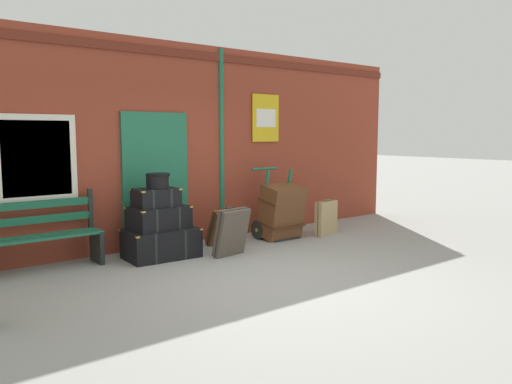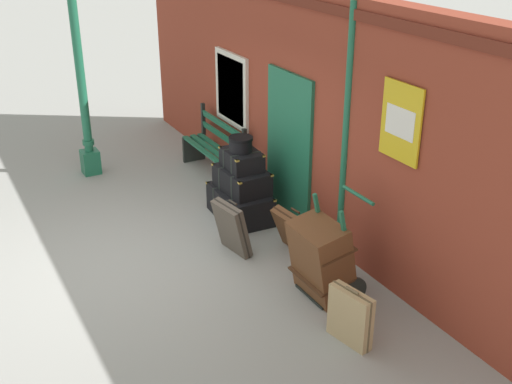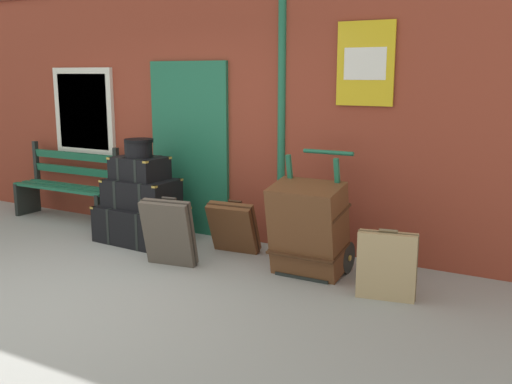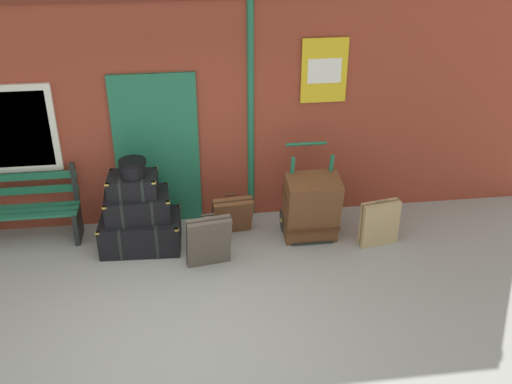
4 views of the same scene
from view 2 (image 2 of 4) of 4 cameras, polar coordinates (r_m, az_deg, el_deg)
name	(u,v)px [view 2 (image 2 of 4)]	position (r m, az deg, el deg)	size (l,w,h in m)	color
ground_plane	(132,263)	(8.21, -11.05, -6.28)	(60.00, 60.00, 0.00)	gray
brick_facade	(309,111)	(8.59, 4.73, 7.24)	(10.40, 0.35, 3.20)	brown
lamp_post	(84,107)	(10.63, -15.14, 7.37)	(0.28, 0.28, 3.02)	#1E6647
platform_bench	(215,150)	(10.46, -3.67, 3.81)	(1.60, 0.43, 1.01)	#1E6647
steamer_trunk_base	(240,204)	(9.09, -1.43, -1.09)	(1.04, 0.70, 0.43)	black
steamer_trunk_middle	(242,180)	(8.96, -1.26, 1.13)	(0.83, 0.58, 0.33)	black
steamer_trunk_top	(242,160)	(8.88, -1.28, 2.93)	(0.63, 0.48, 0.27)	black
round_hatbox	(241,143)	(8.76, -1.39, 4.39)	(0.34, 0.34, 0.22)	black
porters_trolley	(333,270)	(7.45, 6.95, -6.99)	(0.71, 0.64, 1.19)	black
large_brown_trunk	(321,259)	(7.25, 5.89, -6.00)	(0.70, 0.59, 0.94)	brown
suitcase_cream	(350,317)	(6.67, 8.45, -11.00)	(0.53, 0.24, 0.64)	tan
suitcase_olive	(232,228)	(8.13, -2.18, -3.25)	(0.57, 0.36, 0.72)	#51473D
suitcase_umber	(292,231)	(8.19, 3.27, -3.53)	(0.55, 0.39, 0.59)	brown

